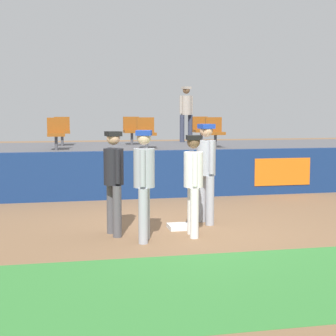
{
  "coord_description": "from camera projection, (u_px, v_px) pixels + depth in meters",
  "views": [
    {
      "loc": [
        -2.27,
        -9.15,
        2.11
      ],
      "look_at": [
        -0.1,
        1.08,
        1.0
      ],
      "focal_mm": 57.28,
      "sensor_mm": 36.0,
      "label": 1
    }
  ],
  "objects": [
    {
      "name": "player_coach_visitor",
      "position": [
        144.0,
        177.0,
        8.63
      ],
      "size": [
        0.42,
        0.49,
        1.81
      ],
      "rotation": [
        0.0,
        0.0,
        -1.85
      ],
      "color": "#9EA3AD",
      "rests_on": "ground_plane"
    },
    {
      "name": "grass_foreground_strip",
      "position": [
        246.0,
        283.0,
        6.6
      ],
      "size": [
        18.0,
        2.8,
        0.01
      ],
      "primitive_type": "cube",
      "color": "#388438",
      "rests_on": "ground_plane"
    },
    {
      "name": "player_runner_visitor",
      "position": [
        206.0,
        166.0,
        10.01
      ],
      "size": [
        0.42,
        0.52,
        1.87
      ],
      "rotation": [
        0.0,
        0.0,
        -1.38
      ],
      "color": "#9EA3AD",
      "rests_on": "ground_plane"
    },
    {
      "name": "player_umpire",
      "position": [
        114.0,
        175.0,
        9.05
      ],
      "size": [
        0.4,
        0.49,
        1.77
      ],
      "rotation": [
        0.0,
        0.0,
        -1.35
      ],
      "color": "#4C4C51",
      "rests_on": "ground_plane"
    },
    {
      "name": "first_base",
      "position": [
        179.0,
        227.0,
        9.65
      ],
      "size": [
        0.4,
        0.4,
        0.08
      ],
      "primitive_type": "cube",
      "color": "white",
      "rests_on": "ground_plane"
    },
    {
      "name": "spectator_hooded",
      "position": [
        186.0,
        110.0,
        17.46
      ],
      "size": [
        0.48,
        0.44,
        1.8
      ],
      "rotation": [
        0.0,
        0.0,
        3.49
      ],
      "color": "#33384C",
      "rests_on": "bleacher_platform"
    },
    {
      "name": "seat_front_left",
      "position": [
        56.0,
        132.0,
        13.87
      ],
      "size": [
        0.45,
        0.44,
        0.84
      ],
      "color": "#4C4C51",
      "rests_on": "bleacher_platform"
    },
    {
      "name": "seat_front_right",
      "position": [
        215.0,
        131.0,
        14.75
      ],
      "size": [
        0.46,
        0.44,
        0.84
      ],
      "color": "#4C4C51",
      "rests_on": "bleacher_platform"
    },
    {
      "name": "ground_plane",
      "position": [
        186.0,
        230.0,
        9.59
      ],
      "size": [
        60.0,
        60.0,
        0.0
      ],
      "primitive_type": "plane",
      "color": "#846042"
    },
    {
      "name": "seat_back_right",
      "position": [
        201.0,
        129.0,
        16.52
      ],
      "size": [
        0.47,
        0.44,
        0.84
      ],
      "color": "#4C4C51",
      "rests_on": "bleacher_platform"
    },
    {
      "name": "seat_back_center",
      "position": [
        132.0,
        129.0,
        16.08
      ],
      "size": [
        0.47,
        0.44,
        0.84
      ],
      "color": "#4C4C51",
      "rests_on": "bleacher_platform"
    },
    {
      "name": "seat_front_center",
      "position": [
        146.0,
        131.0,
        14.36
      ],
      "size": [
        0.46,
        0.44,
        0.84
      ],
      "color": "#4C4C51",
      "rests_on": "bleacher_platform"
    },
    {
      "name": "bleacher_platform",
      "position": [
        135.0,
        165.0,
        15.53
      ],
      "size": [
        18.0,
        4.8,
        1.11
      ],
      "primitive_type": "cube",
      "color": "#59595E",
      "rests_on": "ground_plane"
    },
    {
      "name": "player_fielder_home",
      "position": [
        193.0,
        178.0,
        9.0
      ],
      "size": [
        0.36,
        0.53,
        1.71
      ],
      "rotation": [
        0.0,
        0.0,
        -1.67
      ],
      "color": "white",
      "rests_on": "ground_plane"
    },
    {
      "name": "field_wall",
      "position": [
        151.0,
        174.0,
        13.03
      ],
      "size": [
        18.0,
        0.26,
        1.16
      ],
      "color": "navy",
      "rests_on": "ground_plane"
    },
    {
      "name": "seat_back_left",
      "position": [
        62.0,
        130.0,
        15.66
      ],
      "size": [
        0.45,
        0.44,
        0.84
      ],
      "color": "#4C4C51",
      "rests_on": "bleacher_platform"
    }
  ]
}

